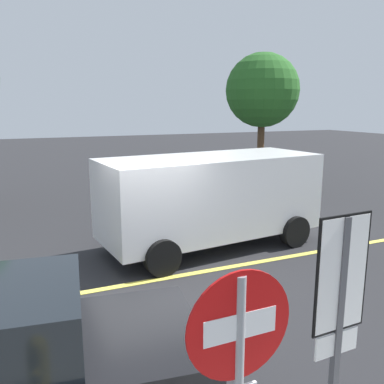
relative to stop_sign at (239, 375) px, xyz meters
The scene contains 6 objects.
ground_plane 5.44m from the stop_sign, 77.53° to the left, with size 80.00×80.00×0.00m, color #262628.
lane_marking_centre 6.73m from the stop_sign, 50.93° to the left, with size 28.00×0.16×0.01m, color #E0D14C.
stop_sign is the anchor object (origin of this frame).
speed_limit_sign 1.13m from the stop_sign, 13.39° to the left, with size 0.54×0.06×2.52m.
white_van 7.11m from the stop_sign, 65.11° to the left, with size 5.38×2.70×2.20m.
tree_centre_verge 14.18m from the stop_sign, 56.56° to the left, with size 2.83×2.83×5.36m.
Camera 1 is at (-2.36, -7.15, 3.34)m, focal length 38.34 mm.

